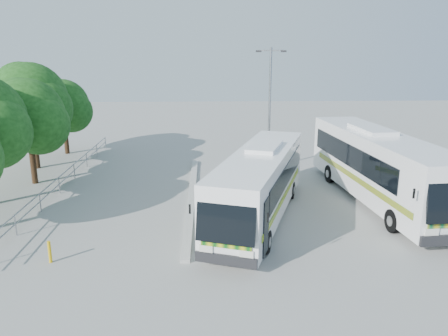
{
  "coord_description": "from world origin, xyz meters",
  "views": [
    {
      "loc": [
        -1.37,
        -21.52,
        8.05
      ],
      "look_at": [
        -0.45,
        2.22,
        1.64
      ],
      "focal_mm": 35.0,
      "sensor_mm": 36.0,
      "label": 1
    }
  ],
  "objects_px": {
    "tree_far_c": "(29,116)",
    "tree_far_e": "(64,105)",
    "coach_main": "(260,183)",
    "tree_far_d": "(31,100)",
    "coach_adjacent": "(378,165)",
    "lamppost": "(270,104)",
    "bollard": "(50,252)"
  },
  "relations": [
    {
      "from": "tree_far_e",
      "to": "coach_main",
      "type": "relative_size",
      "value": 0.49
    },
    {
      "from": "lamppost",
      "to": "bollard",
      "type": "bearing_deg",
      "value": -113.48
    },
    {
      "from": "tree_far_d",
      "to": "coach_adjacent",
      "type": "xyz_separation_m",
      "value": [
        21.21,
        -7.78,
        -2.79
      ]
    },
    {
      "from": "coach_main",
      "to": "bollard",
      "type": "height_order",
      "value": "coach_main"
    },
    {
      "from": "tree_far_e",
      "to": "bollard",
      "type": "relative_size",
      "value": 6.61
    },
    {
      "from": "tree_far_d",
      "to": "bollard",
      "type": "xyz_separation_m",
      "value": [
        5.74,
        -14.49,
        -4.37
      ]
    },
    {
      "from": "tree_far_d",
      "to": "coach_main",
      "type": "distance_m",
      "value": 17.88
    },
    {
      "from": "tree_far_c",
      "to": "coach_main",
      "type": "bearing_deg",
      "value": -25.52
    },
    {
      "from": "tree_far_e",
      "to": "coach_adjacent",
      "type": "relative_size",
      "value": 0.44
    },
    {
      "from": "coach_main",
      "to": "tree_far_d",
      "type": "bearing_deg",
      "value": 164.17
    },
    {
      "from": "tree_far_e",
      "to": "bollard",
      "type": "xyz_separation_m",
      "value": [
        5.06,
        -18.99,
        -3.44
      ]
    },
    {
      "from": "tree_far_c",
      "to": "lamppost",
      "type": "bearing_deg",
      "value": 11.27
    },
    {
      "from": "coach_main",
      "to": "lamppost",
      "type": "relative_size",
      "value": 1.46
    },
    {
      "from": "coach_adjacent",
      "to": "lamppost",
      "type": "relative_size",
      "value": 1.64
    },
    {
      "from": "tree_far_d",
      "to": "tree_far_e",
      "type": "distance_m",
      "value": 4.65
    },
    {
      "from": "lamppost",
      "to": "tree_far_d",
      "type": "bearing_deg",
      "value": -168.79
    },
    {
      "from": "tree_far_c",
      "to": "tree_far_e",
      "type": "height_order",
      "value": "tree_far_c"
    },
    {
      "from": "coach_main",
      "to": "bollard",
      "type": "xyz_separation_m",
      "value": [
        -8.74,
        -4.44,
        -1.37
      ]
    },
    {
      "from": "tree_far_c",
      "to": "tree_far_d",
      "type": "bearing_deg",
      "value": 107.83
    },
    {
      "from": "tree_far_c",
      "to": "bollard",
      "type": "distance_m",
      "value": 12.31
    },
    {
      "from": "tree_far_e",
      "to": "coach_adjacent",
      "type": "xyz_separation_m",
      "value": [
        20.53,
        -12.28,
        -1.86
      ]
    },
    {
      "from": "tree_far_d",
      "to": "bollard",
      "type": "distance_m",
      "value": 16.19
    },
    {
      "from": "tree_far_e",
      "to": "coach_main",
      "type": "xyz_separation_m",
      "value": [
        13.8,
        -14.55,
        -2.07
      ]
    },
    {
      "from": "tree_far_d",
      "to": "coach_adjacent",
      "type": "relative_size",
      "value": 0.54
    },
    {
      "from": "bollard",
      "to": "lamppost",
      "type": "bearing_deg",
      "value": 52.8
    },
    {
      "from": "tree_far_e",
      "to": "lamppost",
      "type": "relative_size",
      "value": 0.72
    },
    {
      "from": "coach_main",
      "to": "lamppost",
      "type": "distance_m",
      "value": 9.88
    },
    {
      "from": "tree_far_d",
      "to": "tree_far_e",
      "type": "xyz_separation_m",
      "value": [
        0.68,
        4.5,
        -0.93
      ]
    },
    {
      "from": "tree_far_c",
      "to": "coach_main",
      "type": "height_order",
      "value": "tree_far_c"
    },
    {
      "from": "tree_far_d",
      "to": "coach_main",
      "type": "xyz_separation_m",
      "value": [
        14.48,
        -10.05,
        -3.0
      ]
    },
    {
      "from": "tree_far_e",
      "to": "bollard",
      "type": "height_order",
      "value": "tree_far_e"
    },
    {
      "from": "bollard",
      "to": "tree_far_e",
      "type": "bearing_deg",
      "value": 104.91
    }
  ]
}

